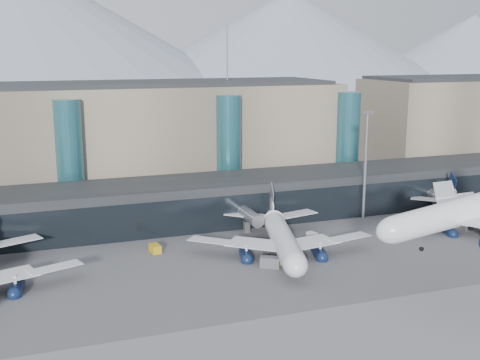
% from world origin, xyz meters
% --- Properties ---
extents(ground, '(900.00, 900.00, 0.00)m').
position_xyz_m(ground, '(0.00, 0.00, 0.00)').
color(ground, '#515154').
rests_on(ground, ground).
extents(concourse, '(170.00, 27.00, 10.00)m').
position_xyz_m(concourse, '(-0.02, 57.73, 4.97)').
color(concourse, black).
rests_on(concourse, ground).
extents(terminal_main, '(130.00, 30.00, 31.00)m').
position_xyz_m(terminal_main, '(-25.00, 90.00, 15.44)').
color(terminal_main, gray).
rests_on(terminal_main, ground).
extents(terminal_east, '(70.00, 30.00, 31.00)m').
position_xyz_m(terminal_east, '(95.00, 90.00, 15.44)').
color(terminal_east, gray).
rests_on(terminal_east, ground).
extents(teal_towers, '(116.40, 19.40, 46.00)m').
position_xyz_m(teal_towers, '(-14.99, 74.01, 14.01)').
color(teal_towers, '#265F6C').
rests_on(teal_towers, ground).
extents(mountain_ridge, '(910.00, 400.00, 110.00)m').
position_xyz_m(mountain_ridge, '(15.97, 380.00, 45.74)').
color(mountain_ridge, gray).
rests_on(mountain_ridge, ground).
extents(lightmast_mid, '(3.00, 1.20, 25.60)m').
position_xyz_m(lightmast_mid, '(30.00, 48.00, 14.42)').
color(lightmast_mid, slate).
rests_on(lightmast_mid, ground).
extents(jet_parked_mid, '(37.38, 38.79, 12.45)m').
position_xyz_m(jet_parked_mid, '(1.78, 32.52, 4.71)').
color(jet_parked_mid, silver).
rests_on(jet_parked_mid, ground).
extents(jet_parked_right, '(34.95, 36.52, 11.72)m').
position_xyz_m(jet_parked_right, '(48.66, 32.42, 4.43)').
color(jet_parked_right, silver).
rests_on(jet_parked_right, ground).
extents(veh_b, '(2.10, 3.03, 1.63)m').
position_xyz_m(veh_b, '(-21.88, 40.06, 0.82)').
color(veh_b, '#C09716').
rests_on(veh_b, ground).
extents(veh_c, '(4.05, 3.37, 1.99)m').
position_xyz_m(veh_c, '(-3.63, 24.70, 0.99)').
color(veh_c, '#505056').
rests_on(veh_c, ground).
extents(veh_d, '(2.90, 2.66, 1.48)m').
position_xyz_m(veh_d, '(34.58, 38.19, 0.74)').
color(veh_d, silver).
rests_on(veh_d, ground).
extents(veh_g, '(2.03, 2.70, 1.40)m').
position_xyz_m(veh_g, '(11.46, 37.63, 0.70)').
color(veh_g, silver).
rests_on(veh_g, ground).
extents(veh_h, '(4.15, 4.05, 2.10)m').
position_xyz_m(veh_h, '(0.55, 26.00, 1.05)').
color(veh_h, '#C09716').
rests_on(veh_h, ground).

